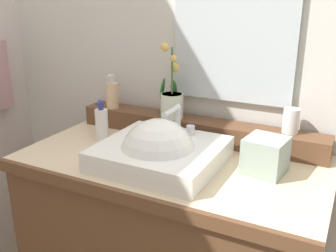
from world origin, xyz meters
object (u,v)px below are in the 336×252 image
at_px(tumbler_cup, 291,121).
at_px(tissue_box, 265,156).
at_px(sink_basin, 159,156).
at_px(lotion_bottle, 102,124).
at_px(potted_plant, 172,100).
at_px(soap_bar, 148,127).
at_px(soap_dispenser, 112,95).

distance_m(tumbler_cup, tissue_box, 0.22).
xyz_separation_m(sink_basin, tumbler_cup, (0.39, 0.31, 0.10)).
xyz_separation_m(tumbler_cup, tissue_box, (-0.04, -0.20, -0.07)).
bearing_deg(lotion_bottle, potted_plant, 35.56).
bearing_deg(tissue_box, tumbler_cup, 78.79).
bearing_deg(tumbler_cup, lotion_bottle, -164.37).
bearing_deg(soap_bar, tumbler_cup, 20.38).
bearing_deg(potted_plant, soap_bar, -99.40).
relative_size(sink_basin, potted_plant, 1.35).
relative_size(potted_plant, tumbler_cup, 3.32).
relative_size(soap_bar, potted_plant, 0.23).
bearing_deg(potted_plant, sink_basin, -72.20).
relative_size(soap_bar, lotion_bottle, 0.42).
height_order(soap_bar, soap_dispenser, soap_dispenser).
distance_m(sink_basin, lotion_bottle, 0.35).
bearing_deg(soap_dispenser, soap_bar, -29.82).
relative_size(potted_plant, soap_dispenser, 2.02).
bearing_deg(soap_dispenser, lotion_bottle, -69.80).
height_order(potted_plant, tissue_box, potted_plant).
xyz_separation_m(tumbler_cup, lotion_bottle, (-0.72, -0.20, -0.06)).
height_order(soap_bar, lotion_bottle, lotion_bottle).
bearing_deg(tissue_box, soap_dispenser, 166.83).
distance_m(potted_plant, tumbler_cup, 0.48).
distance_m(sink_basin, tissue_box, 0.37).
relative_size(soap_dispenser, lotion_bottle, 0.91).
xyz_separation_m(sink_basin, soap_bar, (-0.11, 0.12, 0.05)).
bearing_deg(lotion_bottle, sink_basin, -18.11).
height_order(soap_bar, tissue_box, tissue_box).
bearing_deg(tumbler_cup, potted_plant, -176.33).
relative_size(soap_bar, tissue_box, 0.54).
height_order(potted_plant, tumbler_cup, potted_plant).
relative_size(sink_basin, tissue_box, 3.21).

